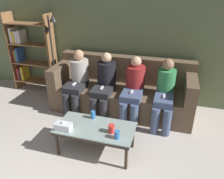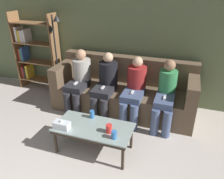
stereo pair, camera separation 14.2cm
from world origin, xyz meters
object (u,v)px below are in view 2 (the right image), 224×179
at_px(tissue_box, 62,125).
at_px(standing_lamp, 56,48).
at_px(cup_far_center, 109,129).
at_px(bookshelf, 33,52).
at_px(coffee_table, 94,129).
at_px(seated_person_mid_left, 106,83).
at_px(cup_near_right, 114,135).
at_px(seated_person_right_end, 166,93).
at_px(cup_near_left, 92,114).
at_px(couch, 124,92).
at_px(seated_person_left_end, 79,78).
at_px(seated_person_mid_right, 135,88).

relative_size(tissue_box, standing_lamp, 0.13).
distance_m(cup_far_center, bookshelf, 2.82).
height_order(coffee_table, standing_lamp, standing_lamp).
bearing_deg(seated_person_mid_left, cup_near_right, -65.19).
distance_m(tissue_box, seated_person_right_end, 1.69).
height_order(cup_near_left, tissue_box, tissue_box).
relative_size(seated_person_mid_left, seated_person_right_end, 1.01).
bearing_deg(coffee_table, seated_person_mid_left, 100.90).
xyz_separation_m(couch, bookshelf, (-2.13, 0.27, 0.48)).
relative_size(coffee_table, cup_near_left, 9.35).
height_order(seated_person_mid_left, seated_person_right_end, seated_person_mid_left).
distance_m(bookshelf, seated_person_mid_left, 1.95).
distance_m(couch, bookshelf, 2.20).
height_order(cup_far_center, bookshelf, bookshelf).
relative_size(couch, cup_near_left, 22.10).
distance_m(cup_far_center, tissue_box, 0.64).
relative_size(bookshelf, seated_person_right_end, 1.52).
bearing_deg(cup_near_right, bookshelf, 145.20).
bearing_deg(couch, standing_lamp, 174.81).
bearing_deg(coffee_table, cup_near_right, -22.81).
bearing_deg(cup_near_left, seated_person_left_end, 126.17).
relative_size(coffee_table, cup_far_center, 9.23).
height_order(cup_far_center, seated_person_mid_left, seated_person_mid_left).
bearing_deg(couch, cup_far_center, -82.08).
height_order(couch, seated_person_mid_left, seated_person_mid_left).
xyz_separation_m(coffee_table, cup_far_center, (0.24, -0.05, 0.10)).
height_order(coffee_table, seated_person_mid_left, seated_person_mid_left).
distance_m(tissue_box, standing_lamp, 1.92).
bearing_deg(seated_person_mid_left, bookshelf, 164.88).
height_order(seated_person_left_end, seated_person_right_end, seated_person_left_end).
relative_size(couch, bookshelf, 1.54).
height_order(cup_far_center, seated_person_left_end, seated_person_left_end).
height_order(couch, cup_near_left, couch).
relative_size(cup_far_center, tissue_box, 0.53).
height_order(couch, seated_person_right_end, seated_person_right_end).
bearing_deg(seated_person_right_end, cup_near_right, -113.45).
bearing_deg(seated_person_left_end, seated_person_right_end, -1.35).
relative_size(tissue_box, seated_person_right_end, 0.20).
xyz_separation_m(coffee_table, bookshelf, (-2.07, 1.53, 0.46)).
xyz_separation_m(cup_far_center, seated_person_mid_left, (-0.44, 1.08, 0.13)).
height_order(cup_near_right, seated_person_mid_left, seated_person_mid_left).
bearing_deg(cup_near_right, seated_person_left_end, 131.99).
height_order(cup_near_right, seated_person_left_end, seated_person_left_end).
height_order(cup_near_right, standing_lamp, standing_lamp).
relative_size(cup_near_left, cup_far_center, 0.99).
height_order(tissue_box, standing_lamp, standing_lamp).
xyz_separation_m(tissue_box, seated_person_right_end, (1.22, 1.17, 0.12)).
height_order(cup_near_left, bookshelf, bookshelf).
xyz_separation_m(tissue_box, bookshelf, (-1.68, 1.70, 0.36)).
bearing_deg(seated_person_mid_right, seated_person_mid_left, 178.76).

